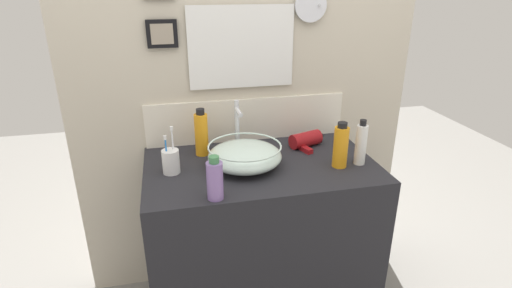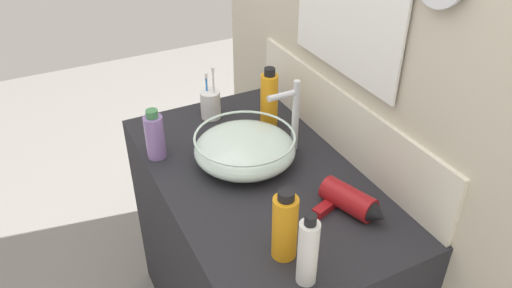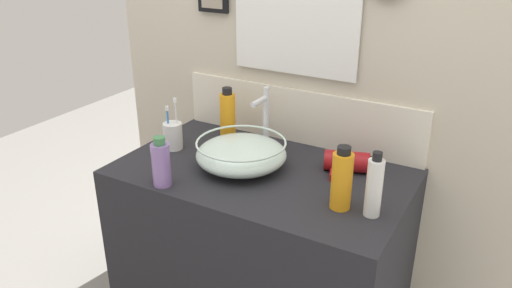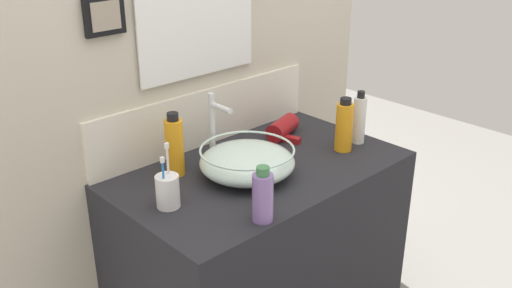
{
  "view_description": "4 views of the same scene",
  "coord_description": "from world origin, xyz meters",
  "px_view_note": "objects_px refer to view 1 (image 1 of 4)",
  "views": [
    {
      "loc": [
        -0.39,
        -1.6,
        1.61
      ],
      "look_at": [
        -0.02,
        0.0,
        0.93
      ],
      "focal_mm": 28.0,
      "sensor_mm": 36.0,
      "label": 1
    },
    {
      "loc": [
        1.13,
        -0.58,
        1.79
      ],
      "look_at": [
        -0.02,
        0.0,
        0.93
      ],
      "focal_mm": 35.0,
      "sensor_mm": 36.0,
      "label": 2
    },
    {
      "loc": [
        0.78,
        -1.41,
        1.65
      ],
      "look_at": [
        -0.02,
        0.0,
        0.93
      ],
      "focal_mm": 35.0,
      "sensor_mm": 36.0,
      "label": 3
    },
    {
      "loc": [
        -1.27,
        -1.32,
        1.72
      ],
      "look_at": [
        -0.02,
        0.0,
        0.93
      ],
      "focal_mm": 40.0,
      "sensor_mm": 36.0,
      "label": 4
    }
  ],
  "objects_px": {
    "shampoo_bottle": "(341,146)",
    "soap_dispenser": "(361,144)",
    "faucet": "(237,123)",
    "hair_drier": "(308,139)",
    "lotion_bottle": "(215,179)",
    "spray_bottle": "(201,134)",
    "toothbrush_cup": "(171,161)",
    "glass_bowl_sink": "(245,155)"
  },
  "relations": [
    {
      "from": "glass_bowl_sink",
      "to": "toothbrush_cup",
      "type": "distance_m",
      "value": 0.32
    },
    {
      "from": "toothbrush_cup",
      "to": "lotion_bottle",
      "type": "relative_size",
      "value": 1.18
    },
    {
      "from": "shampoo_bottle",
      "to": "lotion_bottle",
      "type": "xyz_separation_m",
      "value": [
        -0.58,
        -0.16,
        -0.02
      ]
    },
    {
      "from": "shampoo_bottle",
      "to": "spray_bottle",
      "type": "distance_m",
      "value": 0.65
    },
    {
      "from": "faucet",
      "to": "soap_dispenser",
      "type": "relative_size",
      "value": 1.21
    },
    {
      "from": "soap_dispenser",
      "to": "spray_bottle",
      "type": "bearing_deg",
      "value": 159.08
    },
    {
      "from": "hair_drier",
      "to": "toothbrush_cup",
      "type": "bearing_deg",
      "value": -167.53
    },
    {
      "from": "shampoo_bottle",
      "to": "faucet",
      "type": "bearing_deg",
      "value": 147.67
    },
    {
      "from": "hair_drier",
      "to": "shampoo_bottle",
      "type": "xyz_separation_m",
      "value": [
        0.06,
        -0.25,
        0.06
      ]
    },
    {
      "from": "soap_dispenser",
      "to": "glass_bowl_sink",
      "type": "bearing_deg",
      "value": 170.92
    },
    {
      "from": "lotion_bottle",
      "to": "shampoo_bottle",
      "type": "bearing_deg",
      "value": 15.34
    },
    {
      "from": "glass_bowl_sink",
      "to": "soap_dispenser",
      "type": "xyz_separation_m",
      "value": [
        0.52,
        -0.08,
        0.04
      ]
    },
    {
      "from": "hair_drier",
      "to": "shampoo_bottle",
      "type": "height_order",
      "value": "shampoo_bottle"
    },
    {
      "from": "faucet",
      "to": "toothbrush_cup",
      "type": "relative_size",
      "value": 1.22
    },
    {
      "from": "shampoo_bottle",
      "to": "soap_dispenser",
      "type": "distance_m",
      "value": 0.1
    },
    {
      "from": "spray_bottle",
      "to": "soap_dispenser",
      "type": "height_order",
      "value": "spray_bottle"
    },
    {
      "from": "faucet",
      "to": "lotion_bottle",
      "type": "bearing_deg",
      "value": -111.32
    },
    {
      "from": "glass_bowl_sink",
      "to": "faucet",
      "type": "bearing_deg",
      "value": 90.0
    },
    {
      "from": "shampoo_bottle",
      "to": "lotion_bottle",
      "type": "distance_m",
      "value": 0.6
    },
    {
      "from": "spray_bottle",
      "to": "hair_drier",
      "type": "bearing_deg",
      "value": -1.63
    },
    {
      "from": "toothbrush_cup",
      "to": "faucet",
      "type": "bearing_deg",
      "value": 26.32
    },
    {
      "from": "hair_drier",
      "to": "soap_dispenser",
      "type": "xyz_separation_m",
      "value": [
        0.16,
        -0.25,
        0.06
      ]
    },
    {
      "from": "faucet",
      "to": "spray_bottle",
      "type": "distance_m",
      "value": 0.18
    },
    {
      "from": "toothbrush_cup",
      "to": "spray_bottle",
      "type": "distance_m",
      "value": 0.23
    },
    {
      "from": "toothbrush_cup",
      "to": "spray_bottle",
      "type": "bearing_deg",
      "value": 47.72
    },
    {
      "from": "spray_bottle",
      "to": "soap_dispenser",
      "type": "bearing_deg",
      "value": -20.92
    },
    {
      "from": "glass_bowl_sink",
      "to": "shampoo_bottle",
      "type": "bearing_deg",
      "value": -11.99
    },
    {
      "from": "shampoo_bottle",
      "to": "soap_dispenser",
      "type": "height_order",
      "value": "soap_dispenser"
    },
    {
      "from": "faucet",
      "to": "glass_bowl_sink",
      "type": "bearing_deg",
      "value": -90.0
    },
    {
      "from": "faucet",
      "to": "hair_drier",
      "type": "height_order",
      "value": "faucet"
    },
    {
      "from": "shampoo_bottle",
      "to": "lotion_bottle",
      "type": "relative_size",
      "value": 1.18
    },
    {
      "from": "hair_drier",
      "to": "lotion_bottle",
      "type": "height_order",
      "value": "lotion_bottle"
    },
    {
      "from": "glass_bowl_sink",
      "to": "hair_drier",
      "type": "xyz_separation_m",
      "value": [
        0.36,
        0.17,
        -0.02
      ]
    },
    {
      "from": "shampoo_bottle",
      "to": "soap_dispenser",
      "type": "relative_size",
      "value": 0.99
    },
    {
      "from": "toothbrush_cup",
      "to": "spray_bottle",
      "type": "xyz_separation_m",
      "value": [
        0.15,
        0.17,
        0.05
      ]
    },
    {
      "from": "spray_bottle",
      "to": "faucet",
      "type": "bearing_deg",
      "value": -1.96
    },
    {
      "from": "hair_drier",
      "to": "shampoo_bottle",
      "type": "relative_size",
      "value": 1.02
    },
    {
      "from": "glass_bowl_sink",
      "to": "lotion_bottle",
      "type": "xyz_separation_m",
      "value": [
        -0.16,
        -0.25,
        0.03
      ]
    },
    {
      "from": "faucet",
      "to": "spray_bottle",
      "type": "bearing_deg",
      "value": 178.04
    },
    {
      "from": "spray_bottle",
      "to": "soap_dispenser",
      "type": "distance_m",
      "value": 0.74
    },
    {
      "from": "faucet",
      "to": "soap_dispenser",
      "type": "distance_m",
      "value": 0.58
    },
    {
      "from": "toothbrush_cup",
      "to": "spray_bottle",
      "type": "height_order",
      "value": "spray_bottle"
    }
  ]
}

